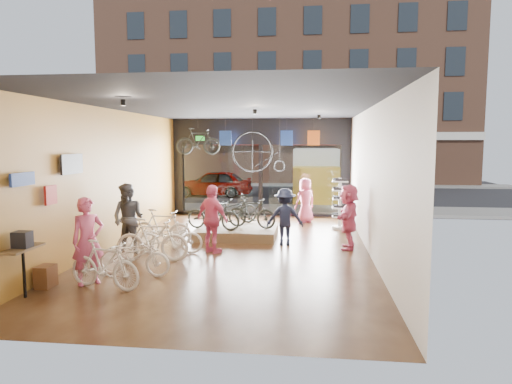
% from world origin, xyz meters
% --- Properties ---
extents(ground_plane, '(7.00, 12.00, 0.04)m').
position_xyz_m(ground_plane, '(0.00, 0.00, -0.02)').
color(ground_plane, black).
rests_on(ground_plane, ground).
extents(ceiling, '(7.00, 12.00, 0.04)m').
position_xyz_m(ceiling, '(0.00, 0.00, 3.82)').
color(ceiling, black).
rests_on(ceiling, ground).
extents(wall_left, '(0.04, 12.00, 3.80)m').
position_xyz_m(wall_left, '(-3.52, 0.00, 1.90)').
color(wall_left, '#B17725').
rests_on(wall_left, ground).
extents(wall_right, '(0.04, 12.00, 3.80)m').
position_xyz_m(wall_right, '(3.52, 0.00, 1.90)').
color(wall_right, beige).
rests_on(wall_right, ground).
extents(wall_back, '(7.00, 0.04, 3.80)m').
position_xyz_m(wall_back, '(0.00, -6.02, 1.90)').
color(wall_back, beige).
rests_on(wall_back, ground).
extents(storefront, '(7.00, 0.26, 3.80)m').
position_xyz_m(storefront, '(0.00, 6.00, 1.90)').
color(storefront, black).
rests_on(storefront, ground).
extents(exit_sign, '(0.35, 0.06, 0.18)m').
position_xyz_m(exit_sign, '(-2.40, 5.88, 3.05)').
color(exit_sign, '#198C26').
rests_on(exit_sign, storefront).
extents(street_road, '(30.00, 18.00, 0.02)m').
position_xyz_m(street_road, '(0.00, 15.00, -0.01)').
color(street_road, black).
rests_on(street_road, ground).
extents(sidewalk_near, '(30.00, 2.40, 0.12)m').
position_xyz_m(sidewalk_near, '(0.00, 7.20, 0.06)').
color(sidewalk_near, slate).
rests_on(sidewalk_near, ground).
extents(sidewalk_far, '(30.00, 2.00, 0.12)m').
position_xyz_m(sidewalk_far, '(0.00, 19.00, 0.06)').
color(sidewalk_far, slate).
rests_on(sidewalk_far, ground).
extents(opposite_building, '(26.00, 5.00, 14.00)m').
position_xyz_m(opposite_building, '(0.00, 21.50, 7.00)').
color(opposite_building, brown).
rests_on(opposite_building, ground).
extents(street_car, '(4.14, 1.67, 1.41)m').
position_xyz_m(street_car, '(-3.22, 12.00, 0.71)').
color(street_car, gray).
rests_on(street_car, street_road).
extents(box_truck, '(2.18, 6.54, 2.57)m').
position_xyz_m(box_truck, '(2.23, 11.00, 1.29)').
color(box_truck, silver).
rests_on(box_truck, street_road).
extents(floor_bike_1, '(1.68, 0.83, 0.97)m').
position_xyz_m(floor_bike_1, '(-2.05, -3.57, 0.49)').
color(floor_bike_1, beige).
rests_on(floor_bike_1, ground_plane).
extents(floor_bike_2, '(1.68, 0.70, 0.86)m').
position_xyz_m(floor_bike_2, '(-1.82, -2.63, 0.43)').
color(floor_bike_2, beige).
rests_on(floor_bike_2, ground_plane).
extents(floor_bike_3, '(1.80, 0.62, 1.06)m').
position_xyz_m(floor_bike_3, '(-1.84, -1.41, 0.53)').
color(floor_bike_3, beige).
rests_on(floor_bike_3, ground_plane).
extents(floor_bike_4, '(1.74, 0.87, 0.87)m').
position_xyz_m(floor_bike_4, '(-1.63, -0.64, 0.44)').
color(floor_bike_4, beige).
rests_on(floor_bike_4, ground_plane).
extents(floor_bike_5, '(1.77, 0.64, 1.04)m').
position_xyz_m(floor_bike_5, '(-2.15, 0.23, 0.52)').
color(floor_bike_5, beige).
rests_on(floor_bike_5, ground_plane).
extents(display_platform, '(2.40, 1.80, 0.30)m').
position_xyz_m(display_platform, '(-0.25, 1.61, 0.15)').
color(display_platform, brown).
rests_on(display_platform, ground_plane).
extents(display_bike_left, '(1.83, 1.05, 0.91)m').
position_xyz_m(display_bike_left, '(-0.90, 1.25, 0.76)').
color(display_bike_left, black).
rests_on(display_bike_left, display_platform).
extents(display_bike_mid, '(1.62, 0.85, 0.94)m').
position_xyz_m(display_bike_mid, '(0.20, 1.62, 0.77)').
color(display_bike_mid, black).
rests_on(display_bike_mid, display_platform).
extents(display_bike_right, '(1.85, 1.40, 0.93)m').
position_xyz_m(display_bike_right, '(-0.54, 2.24, 0.76)').
color(display_bike_right, black).
rests_on(display_bike_right, display_platform).
extents(customer_0, '(0.77, 0.76, 1.79)m').
position_xyz_m(customer_0, '(-2.51, -3.30, 0.89)').
color(customer_0, '#CC4C72').
rests_on(customer_0, ground_plane).
extents(customer_1, '(1.01, 0.85, 1.83)m').
position_xyz_m(customer_1, '(-2.73, -0.70, 0.91)').
color(customer_1, '#3F3F44').
rests_on(customer_1, ground_plane).
extents(customer_2, '(1.12, 0.95, 1.80)m').
position_xyz_m(customer_2, '(-0.56, -0.41, 0.90)').
color(customer_2, '#CC4C72').
rests_on(customer_2, ground_plane).
extents(customer_3, '(1.08, 0.67, 1.60)m').
position_xyz_m(customer_3, '(1.26, 0.76, 0.80)').
color(customer_3, '#161C33').
rests_on(customer_3, ground_plane).
extents(customer_4, '(0.94, 0.87, 1.61)m').
position_xyz_m(customer_4, '(1.79, 4.50, 0.81)').
color(customer_4, '#CC4C72').
rests_on(customer_4, ground_plane).
extents(customer_5, '(0.73, 1.69, 1.77)m').
position_xyz_m(customer_5, '(3.00, 0.52, 0.88)').
color(customer_5, '#CC4C72').
rests_on(customer_5, ground_plane).
extents(sunglasses_rack, '(0.60, 0.53, 1.71)m').
position_xyz_m(sunglasses_rack, '(2.95, 3.42, 0.86)').
color(sunglasses_rack, white).
rests_on(sunglasses_rack, ground_plane).
extents(wall_merch, '(0.40, 2.40, 2.60)m').
position_xyz_m(wall_merch, '(-3.38, -3.50, 1.30)').
color(wall_merch, navy).
rests_on(wall_merch, wall_left).
extents(penny_farthing, '(1.87, 0.06, 1.50)m').
position_xyz_m(penny_farthing, '(0.16, 4.66, 2.50)').
color(penny_farthing, black).
rests_on(penny_farthing, ceiling).
extents(hung_bike, '(1.64, 0.89, 0.95)m').
position_xyz_m(hung_bike, '(-2.07, 4.20, 2.93)').
color(hung_bike, black).
rests_on(hung_bike, ceiling).
extents(jersey_left, '(0.45, 0.03, 0.55)m').
position_xyz_m(jersey_left, '(-1.26, 5.20, 3.05)').
color(jersey_left, '#1E3F99').
rests_on(jersey_left, ceiling).
extents(jersey_mid, '(0.45, 0.03, 0.55)m').
position_xyz_m(jersey_mid, '(1.06, 5.20, 3.05)').
color(jersey_mid, '#1E3F99').
rests_on(jersey_mid, ceiling).
extents(jersey_right, '(0.45, 0.03, 0.55)m').
position_xyz_m(jersey_right, '(2.06, 5.20, 3.05)').
color(jersey_right, '#CC5919').
rests_on(jersey_right, ceiling).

